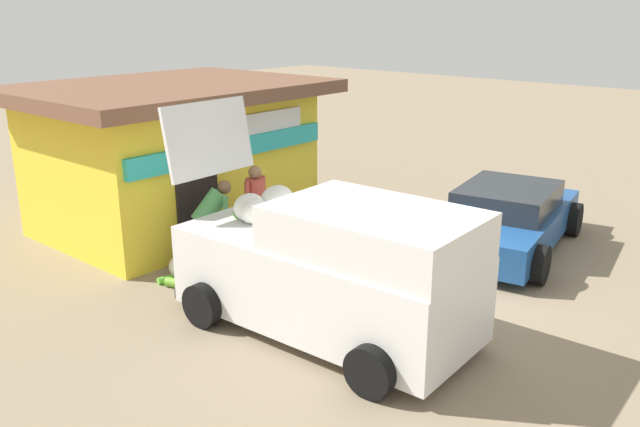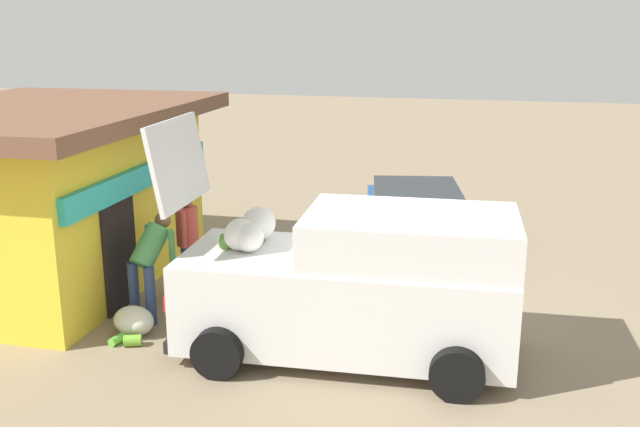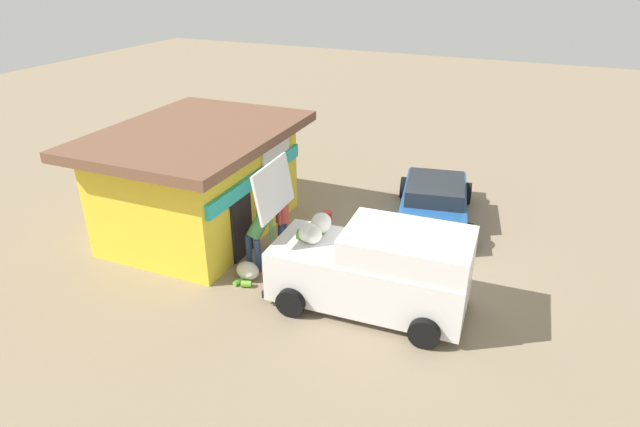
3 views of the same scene
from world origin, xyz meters
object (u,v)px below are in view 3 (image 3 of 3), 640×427
delivery_van (375,268)px  customer_bending (258,233)px  paint_bucket (327,217)px  unloaded_banana_pile (247,272)px  storefront_bar (200,179)px  parked_sedan (434,201)px  vendor_standing (282,217)px

delivery_van → customer_bending: 3.13m
delivery_van → customer_bending: (0.43, 3.10, -0.04)m
customer_bending → paint_bucket: (2.91, -0.57, -0.76)m
customer_bending → unloaded_banana_pile: customer_bending is taller
storefront_bar → delivery_van: size_ratio=1.30×
delivery_van → unloaded_banana_pile: bearing=93.5°
customer_bending → storefront_bar: bearing=65.6°
parked_sedan → customer_bending: bearing=142.2°
delivery_van → parked_sedan: (4.71, -0.22, -0.39)m
vendor_standing → paint_bucket: 2.20m
paint_bucket → delivery_van: bearing=-142.8°
storefront_bar → vendor_standing: 2.64m
unloaded_banana_pile → vendor_standing: bearing=-6.3°
customer_bending → paint_bucket: size_ratio=4.92×
storefront_bar → unloaded_banana_pile: (-1.71, -2.41, -1.32)m
storefront_bar → delivery_van: 5.72m
customer_bending → vendor_standing: bearing=-11.7°
unloaded_banana_pile → customer_bending: bearing=1.7°
customer_bending → paint_bucket: customer_bending is taller
delivery_van → vendor_standing: bearing=65.4°
vendor_standing → customer_bending: bearing=168.3°
vendor_standing → parked_sedan: bearing=-42.9°
delivery_van → customer_bending: size_ratio=2.95×
parked_sedan → unloaded_banana_pile: parked_sedan is taller
parked_sedan → vendor_standing: 4.62m
vendor_standing → customer_bending: 0.92m
storefront_bar → unloaded_banana_pile: bearing=-125.3°
customer_bending → unloaded_banana_pile: size_ratio=1.95×
unloaded_banana_pile → parked_sedan: bearing=-34.0°
vendor_standing → customer_bending: (-0.90, 0.19, -0.06)m
paint_bucket → vendor_standing: bearing=169.3°
unloaded_banana_pile → paint_bucket: bearing=-8.8°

